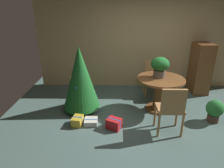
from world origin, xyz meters
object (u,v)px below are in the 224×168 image
Objects in this scene: holiday_tree at (80,78)px; gift_box_gold at (78,121)px; gift_box_red at (114,124)px; gift_box_cream at (91,122)px; potted_plant at (215,110)px; wooden_cabinet at (200,68)px; round_dining_table at (160,89)px; wooden_chair_far at (153,76)px; wooden_chair_near at (171,108)px; flower_vase at (160,66)px.

gift_box_gold is at bearing -89.21° from holiday_tree.
holiday_tree is at bearing 134.61° from gift_box_red.
potted_plant is at bearing 3.14° from gift_box_cream.
wooden_cabinet is (3.06, 1.05, -0.10)m from holiday_tree.
holiday_tree is 5.05× the size of gift_box_gold.
potted_plant is at bearing 7.57° from gift_box_red.
wooden_chair_far reaches higher than round_dining_table.
wooden_chair_near is 1.83m from gift_box_gold.
round_dining_table is 2.17× the size of potted_plant.
flower_vase is 1.34× the size of gift_box_red.
holiday_tree is (-1.74, -0.09, -0.26)m from flower_vase.
gift_box_red reaches higher than gift_box_cream.
gift_box_red is (-1.02, -1.65, -0.42)m from wooden_chair_far.
gift_box_red is at bearing -172.43° from potted_plant.
round_dining_table is 1.17m from potted_plant.
wooden_cabinet is at bearing 36.06° from flower_vase.
round_dining_table is 1.68m from gift_box_cream.
wooden_chair_far is at bearing 90.00° from wooden_chair_near.
round_dining_table is 0.93m from wooden_chair_near.
holiday_tree is at bearing 170.19° from potted_plant.
gift_box_cream is at bearing 164.06° from gift_box_red.
round_dining_table is 2.31× the size of flower_vase.
gift_box_red is 2.07m from potted_plant.
gift_box_cream is 0.27m from gift_box_gold.
wooden_chair_near is 1.12m from gift_box_red.
wooden_chair_near is at bearing -90.00° from wooden_chair_far.
round_dining_table is 1.79m from holiday_tree.
flower_vase is 1.76m from holiday_tree.
gift_box_gold is (-1.73, -0.73, -0.94)m from flower_vase.
holiday_tree is (-1.77, 0.90, 0.23)m from wooden_chair_near.
holiday_tree is 4.34× the size of gift_box_red.
gift_box_red is at bearing -121.71° from wooden_chair_far.
gift_box_red is at bearing -45.39° from holiday_tree.
gift_box_gold is at bearing -174.62° from gift_box_cream.
flower_vase reaches higher than wooden_chair_near.
holiday_tree reaches higher than potted_plant.
round_dining_table reaches higher than potted_plant.
potted_plant reaches higher than gift_box_gold.
flower_vase is 1.10m from wooden_chair_near.
flower_vase is at bearing -92.06° from wooden_chair_far.
flower_vase is 0.50× the size of wooden_chair_far.
gift_box_gold reaches higher than gift_box_cream.
wooden_chair_near is 1.97× the size of potted_plant.
potted_plant is (2.52, 0.14, 0.21)m from gift_box_cream.
wooden_chair_far reaches higher than gift_box_cream.
round_dining_table is 0.87m from wooden_chair_far.
wooden_cabinet is (1.29, 1.95, 0.13)m from wooden_chair_near.
holiday_tree is 0.99m from gift_box_cream.
gift_box_cream is 0.20× the size of wooden_cabinet.
wooden_cabinet reaches higher than gift_box_red.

